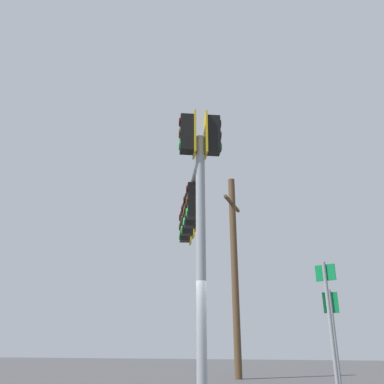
{
  "coord_description": "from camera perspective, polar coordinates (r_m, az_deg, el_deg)",
  "views": [
    {
      "loc": [
        -8.23,
        -1.02,
        1.35
      ],
      "look_at": [
        1.26,
        1.13,
        5.03
      ],
      "focal_mm": 37.42,
      "sensor_mm": 36.0,
      "label": 1
    }
  ],
  "objects": [
    {
      "name": "route_sign_secondary",
      "position": [
        8.26,
        19.14,
        -17.12
      ],
      "size": [
        0.2,
        0.36,
        2.84
      ],
      "color": "slate",
      "rests_on": "ground"
    },
    {
      "name": "utility_pole_wooden",
      "position": [
        17.93,
        6.08,
        -10.71
      ],
      "size": [
        2.32,
        0.44,
        8.62
      ],
      "color": "#4C3823",
      "rests_on": "ground"
    },
    {
      "name": "route_sign_primary",
      "position": [
        9.33,
        19.63,
        -18.7
      ],
      "size": [
        0.12,
        0.31,
        2.43
      ],
      "color": "slate",
      "rests_on": "ground"
    },
    {
      "name": "signal_mast_assembly",
      "position": [
        9.9,
        0.28,
        -2.05
      ],
      "size": [
        4.86,
        2.1,
        6.29
      ],
      "color": "gray",
      "rests_on": "ground"
    }
  ]
}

